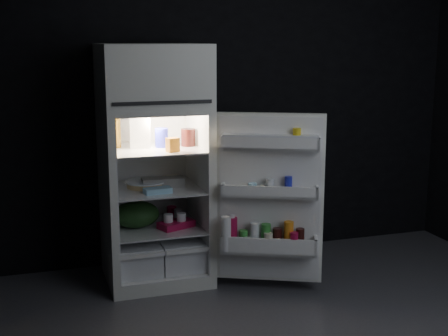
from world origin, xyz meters
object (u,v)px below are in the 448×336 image
object	(u,v)px
refrigerator	(153,156)
egg_carton	(163,182)
milk_jug	(140,131)
yogurt_tray	(176,224)
fridge_door	(269,202)

from	to	relation	value
refrigerator	egg_carton	xyz separation A→B (m)	(0.06, -0.05, -0.19)
milk_jug	yogurt_tray	distance (m)	0.74
milk_jug	egg_carton	size ratio (longest dim) A/B	0.76
egg_carton	yogurt_tray	distance (m)	0.33
refrigerator	egg_carton	size ratio (longest dim) A/B	5.67
refrigerator	milk_jug	world-z (taller)	refrigerator
fridge_door	yogurt_tray	bearing A→B (deg)	145.19
milk_jug	egg_carton	world-z (taller)	milk_jug
fridge_door	milk_jug	bearing A→B (deg)	146.00
milk_jug	egg_carton	distance (m)	0.42
egg_carton	yogurt_tray	bearing A→B (deg)	-45.40
yogurt_tray	egg_carton	bearing A→B (deg)	110.27
egg_carton	yogurt_tray	xyz separation A→B (m)	(0.08, -0.08, -0.31)
fridge_door	egg_carton	size ratio (longest dim) A/B	3.89
refrigerator	yogurt_tray	distance (m)	0.54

